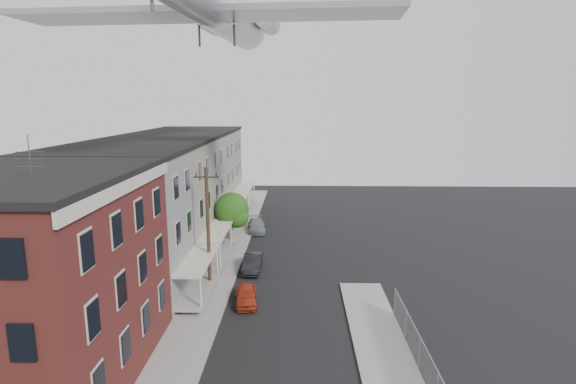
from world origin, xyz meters
The scene contains 14 objects.
sidewalk_left centered at (-5.50, 24.00, 0.06)m, with size 3.00×62.00×0.12m, color gray.
curb_left centered at (-4.05, 24.00, 0.07)m, with size 0.15×62.00×0.14m, color gray.
corner_building centered at (-12.00, 7.00, 5.16)m, with size 10.31×12.30×12.15m.
row_house_a centered at (-11.96, 16.50, 5.13)m, with size 11.98×7.00×10.30m.
row_house_b centered at (-11.96, 23.50, 5.13)m, with size 11.98×7.00×10.30m.
row_house_c centered at (-11.96, 30.50, 5.13)m, with size 11.98×7.00×10.30m.
row_house_d centered at (-11.96, 37.50, 5.13)m, with size 11.98×7.00×10.30m.
row_house_e centered at (-11.96, 44.50, 5.13)m, with size 11.98×7.00×10.30m.
utility_pole centered at (-5.60, 18.00, 4.67)m, with size 1.80×0.26×9.00m.
street_tree centered at (-5.27, 27.92, 3.45)m, with size 3.22×3.20×5.20m.
car_near centered at (-2.68, 15.62, 0.60)m, with size 1.41×3.51×1.20m, color #A62C15.
car_mid centered at (-2.87, 21.73, 0.66)m, with size 1.40×4.00×1.32m, color black.
car_far centered at (-3.60, 33.10, 0.62)m, with size 1.74×4.29×1.25m, color gray.
airplane centered at (-5.00, 19.85, 20.08)m, with size 25.38×28.98×8.37m.
Camera 1 is at (0.87, -12.75, 13.38)m, focal length 28.00 mm.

